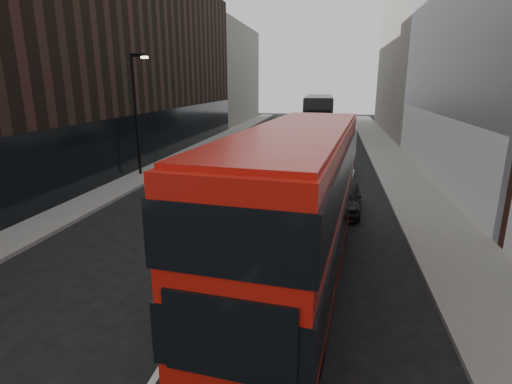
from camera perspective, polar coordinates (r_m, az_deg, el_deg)
The scene contains 11 objects.
sidewalk_right at distance 30.02m, azimuth 18.95°, elevation 4.03°, with size 3.00×80.00×0.15m, color slate.
sidewalk_left at distance 31.73m, azimuth -10.03°, elevation 5.22°, with size 2.00×80.00×0.15m, color slate.
building_victorian at distance 49.05m, azimuth 21.65°, elevation 19.19°, with size 6.50×24.00×21.00m.
building_left_mid at distance 37.23m, azimuth -13.01°, elevation 17.26°, with size 5.00×24.00×14.00m, color black.
building_left_far at distance 58.08m, azimuth -4.00°, elevation 16.32°, with size 5.00×20.00×13.00m, color slate.
street_lamp at distance 24.98m, azimuth -16.69°, elevation 11.60°, with size 1.06×0.22×7.00m.
red_bus at distance 10.92m, azimuth 5.81°, elevation -1.23°, with size 3.60×11.18×4.45m.
grey_bus at distance 45.64m, azimuth 8.92°, elevation 11.02°, with size 3.28×12.83×4.11m.
car_a at distance 18.10m, azimuth 12.41°, elevation -0.76°, with size 1.53×3.80×1.29m, color black.
car_b at distance 24.98m, azimuth 11.42°, elevation 3.86°, with size 1.48×4.23×1.40m, color #92959A.
car_c at distance 33.15m, azimuth 8.79°, elevation 6.71°, with size 1.81×4.46×1.29m, color black.
Camera 1 is at (3.16, -4.19, 5.59)m, focal length 28.00 mm.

